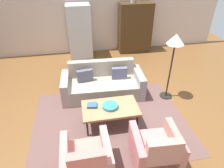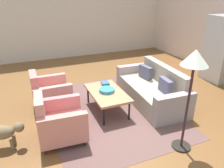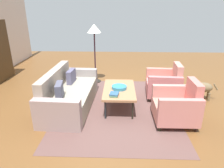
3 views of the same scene
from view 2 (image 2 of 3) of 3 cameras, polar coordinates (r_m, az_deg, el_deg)
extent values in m
plane|color=brown|center=(4.80, 3.34, -7.55)|extent=(11.40, 11.40, 0.00)
cube|color=beige|center=(8.68, -10.74, 16.18)|extent=(0.12, 7.68, 2.80)
cube|color=brown|center=(4.90, -0.75, -6.73)|extent=(3.40, 2.60, 0.01)
cube|color=gray|center=(5.24, 9.96, -2.44)|extent=(1.78, 0.98, 0.42)
cube|color=#9F9081|center=(5.33, 13.50, 0.31)|extent=(1.75, 0.26, 0.86)
cube|color=gray|center=(4.49, 16.06, -6.33)|extent=(0.22, 0.91, 0.62)
cube|color=gray|center=(5.97, 5.54, 2.24)|extent=(0.22, 0.91, 0.62)
cube|color=#555370|center=(4.79, 13.93, -0.49)|extent=(0.41, 0.15, 0.32)
cube|color=#4F5064|center=(5.50, 8.86, 3.13)|extent=(0.41, 0.18, 0.32)
cylinder|color=#202528|center=(5.32, -0.60, -1.71)|extent=(0.04, 0.04, 0.41)
cylinder|color=black|center=(4.47, 4.57, -7.12)|extent=(0.04, 0.04, 0.41)
cylinder|color=black|center=(5.16, -6.38, -2.73)|extent=(0.04, 0.04, 0.41)
cylinder|color=black|center=(4.27, -2.22, -8.62)|extent=(0.04, 0.04, 0.41)
cube|color=#A97650|center=(4.68, -1.34, -2.33)|extent=(1.20, 0.70, 0.05)
cylinder|color=#2A2B1C|center=(5.49, -12.38, -3.21)|extent=(0.05, 0.05, 0.10)
cylinder|color=black|center=(4.90, -10.76, -6.57)|extent=(0.05, 0.05, 0.10)
cylinder|color=#302120|center=(5.44, -19.41, -4.38)|extent=(0.05, 0.05, 0.10)
cylinder|color=#382C13|center=(4.84, -18.68, -7.94)|extent=(0.05, 0.05, 0.10)
cube|color=tan|center=(5.06, -15.56, -3.46)|extent=(0.57, 0.80, 0.30)
cube|color=#D2756D|center=(4.94, -19.63, -1.60)|extent=(0.56, 0.14, 0.78)
cube|color=tan|center=(5.32, -16.27, -0.65)|extent=(0.13, 0.80, 0.56)
cube|color=tan|center=(4.70, -15.10, -3.81)|extent=(0.13, 0.80, 0.56)
cylinder|color=#2B271F|center=(4.45, -8.95, -9.84)|extent=(0.05, 0.05, 0.10)
cylinder|color=#302121|center=(3.91, -7.02, -15.14)|extent=(0.05, 0.05, 0.10)
cylinder|color=#322D1B|center=(4.42, -17.79, -11.09)|extent=(0.05, 0.05, 0.10)
cylinder|color=#37201D|center=(3.87, -17.32, -16.66)|extent=(0.05, 0.05, 0.10)
cube|color=#D37B77|center=(4.03, -13.04, -10.76)|extent=(0.61, 0.83, 0.30)
cube|color=tan|center=(3.90, -18.22, -8.50)|extent=(0.57, 0.18, 0.78)
cube|color=#C67272|center=(4.25, -13.76, -6.81)|extent=(0.17, 0.81, 0.56)
cube|color=tan|center=(3.68, -12.57, -11.99)|extent=(0.17, 0.81, 0.56)
cylinder|color=teal|center=(4.66, -1.38, -1.64)|extent=(0.33, 0.33, 0.07)
cube|color=#487356|center=(5.02, -1.83, 0.03)|extent=(0.25, 0.19, 0.03)
cube|color=#305A84|center=(5.01, -1.83, 0.34)|extent=(0.22, 0.21, 0.03)
cube|color=#B7BABF|center=(6.97, 27.11, 8.21)|extent=(0.80, 0.70, 1.85)
cylinder|color=black|center=(4.05, 17.79, -15.35)|extent=(0.32, 0.32, 0.03)
cylinder|color=#321B24|center=(3.64, 19.24, -6.22)|extent=(0.04, 0.04, 1.45)
cone|color=silver|center=(3.32, 21.19, 6.55)|extent=(0.40, 0.40, 0.24)
cylinder|color=brown|center=(4.22, -24.46, -13.24)|extent=(0.06, 0.06, 0.20)
cylinder|color=brown|center=(4.11, -24.94, -14.43)|extent=(0.06, 0.06, 0.20)
ellipsoid|color=brown|center=(4.09, -27.24, -11.33)|extent=(0.33, 0.46, 0.24)
sphere|color=brown|center=(3.97, -23.41, -10.45)|extent=(0.17, 0.17, 0.17)
camera|label=1|loc=(4.85, -48.66, 24.82)|focal=31.79mm
camera|label=3|loc=(8.26, -12.88, 21.29)|focal=32.49mm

